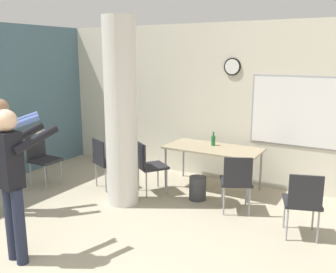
% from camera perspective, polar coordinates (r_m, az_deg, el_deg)
% --- Properties ---
extents(wall_back, '(8.00, 0.15, 2.80)m').
position_cam_1_polar(wall_back, '(6.78, 9.24, 4.99)').
color(wall_back, beige).
rests_on(wall_back, ground_plane).
extents(support_pillar, '(0.48, 0.48, 2.80)m').
position_cam_1_polar(support_pillar, '(5.60, -7.19, 3.47)').
color(support_pillar, silver).
rests_on(support_pillar, ground_plane).
extents(folding_table, '(1.59, 0.78, 0.72)m').
position_cam_1_polar(folding_table, '(6.35, 6.89, -2.10)').
color(folding_table, tan).
rests_on(folding_table, ground_plane).
extents(bottle_on_table, '(0.07, 0.07, 0.24)m').
position_cam_1_polar(bottle_on_table, '(6.46, 6.91, -0.57)').
color(bottle_on_table, '#1E6B2D').
rests_on(bottle_on_table, folding_table).
extents(waste_bin, '(0.27, 0.27, 0.37)m').
position_cam_1_polar(waste_bin, '(6.00, 4.53, -7.85)').
color(waste_bin, '#38383D').
rests_on(waste_bin, ground_plane).
extents(chair_near_pillar, '(0.58, 0.58, 0.87)m').
position_cam_1_polar(chair_near_pillar, '(6.46, -9.44, -3.46)').
color(chair_near_pillar, '#232328').
rests_on(chair_near_pillar, ground_plane).
extents(chair_table_left, '(0.61, 0.61, 0.87)m').
position_cam_1_polar(chair_table_left, '(6.16, -3.04, -4.11)').
color(chair_table_left, '#232328').
rests_on(chair_table_left, ground_plane).
extents(chair_by_left_wall, '(0.44, 0.44, 0.87)m').
position_cam_1_polar(chair_by_left_wall, '(6.92, -18.66, -2.89)').
color(chair_by_left_wall, '#232328').
rests_on(chair_by_left_wall, ground_plane).
extents(chair_mid_room, '(0.56, 0.56, 0.87)m').
position_cam_1_polar(chair_mid_room, '(4.96, 19.89, -9.06)').
color(chair_mid_room, '#232328').
rests_on(chair_mid_room, ground_plane).
extents(chair_table_right, '(0.59, 0.59, 0.87)m').
position_cam_1_polar(chair_table_right, '(5.48, 10.41, -6.42)').
color(chair_table_right, '#232328').
rests_on(chair_table_right, ground_plane).
extents(person_watching_back, '(0.61, 0.66, 1.67)m').
position_cam_1_polar(person_watching_back, '(5.73, -23.44, -1.55)').
color(person_watching_back, black).
rests_on(person_watching_back, ground_plane).
extents(person_playing_front, '(0.44, 0.69, 1.71)m').
position_cam_1_polar(person_playing_front, '(4.35, -22.54, -5.33)').
color(person_playing_front, '#1E2338').
rests_on(person_playing_front, ground_plane).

